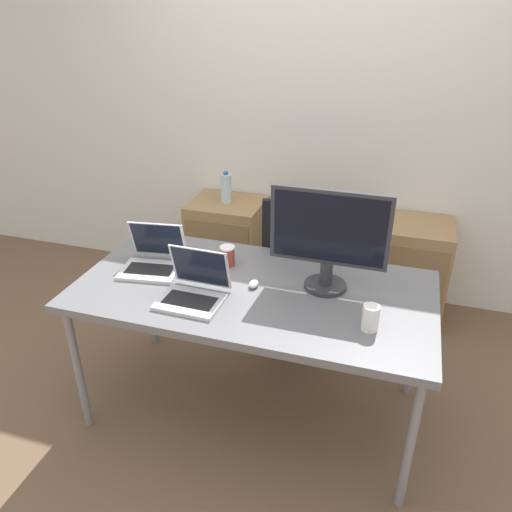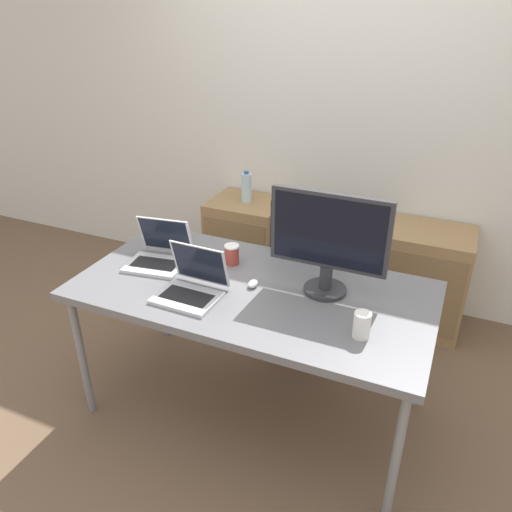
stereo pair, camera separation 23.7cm
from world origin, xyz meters
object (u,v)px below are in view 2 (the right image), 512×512
object	(u,v)px
cabinet_right	(425,279)
mouse	(252,284)
laptop_left	(159,255)
cabinet_left	(247,244)
office_chair	(310,291)
water_bottle	(246,187)
monitor	(329,241)
coffee_cup_white	(362,325)
coffee_cup_brown	(232,254)
laptop_right	(191,286)

from	to	relation	value
cabinet_right	mouse	xyz separation A→B (m)	(-0.73, -1.19, 0.44)
cabinet_right	laptop_left	distance (m)	1.79
cabinet_left	office_chair	bearing A→B (deg)	-36.87
cabinet_right	water_bottle	size ratio (longest dim) A/B	3.09
office_chair	water_bottle	xyz separation A→B (m)	(-0.66, 0.50, 0.42)
water_bottle	monitor	size ratio (longest dim) A/B	0.41
coffee_cup_white	water_bottle	bearing A→B (deg)	130.00
coffee_cup_white	coffee_cup_brown	size ratio (longest dim) A/B	1.09
office_chair	coffee_cup_brown	world-z (taller)	office_chair
cabinet_left	water_bottle	xyz separation A→B (m)	(0.00, 0.00, 0.46)
office_chair	cabinet_left	size ratio (longest dim) A/B	1.49
coffee_cup_brown	cabinet_right	bearing A→B (deg)	47.72
mouse	cabinet_left	bearing A→B (deg)	115.96
office_chair	monitor	world-z (taller)	monitor
office_chair	laptop_left	distance (m)	1.02
mouse	monitor	bearing A→B (deg)	16.48
cabinet_right	monitor	bearing A→B (deg)	-109.94
cabinet_left	coffee_cup_brown	bearing A→B (deg)	-69.21
mouse	laptop_right	bearing A→B (deg)	-141.24
monitor	laptop_right	bearing A→B (deg)	-153.36
cabinet_left	cabinet_right	world-z (taller)	same
water_bottle	coffee_cup_white	size ratio (longest dim) A/B	1.97
monitor	mouse	bearing A→B (deg)	-163.52
monitor	coffee_cup_white	world-z (taller)	monitor
coffee_cup_brown	cabinet_left	bearing A→B (deg)	110.79
laptop_right	mouse	bearing A→B (deg)	38.76
water_bottle	laptop_left	distance (m)	1.17
laptop_right	coffee_cup_white	size ratio (longest dim) A/B	2.56
water_bottle	monitor	bearing A→B (deg)	-50.05
office_chair	coffee_cup_brown	bearing A→B (deg)	-118.25
water_bottle	laptop_right	xyz separation A→B (m)	(0.35, -1.37, 0.02)
cabinet_left	laptop_left	distance (m)	1.26
mouse	coffee_cup_brown	world-z (taller)	coffee_cup_brown
office_chair	laptop_right	bearing A→B (deg)	-109.78
laptop_left	coffee_cup_brown	size ratio (longest dim) A/B	3.04
laptop_left	coffee_cup_brown	world-z (taller)	laptop_left
monitor	coffee_cup_white	xyz separation A→B (m)	(0.24, -0.28, -0.21)
cabinet_left	laptop_left	xyz separation A→B (m)	(0.03, -1.16, 0.47)
water_bottle	coffee_cup_brown	bearing A→B (deg)	-69.25
monitor	mouse	distance (m)	0.43
mouse	coffee_cup_brown	xyz separation A→B (m)	(-0.19, 0.17, 0.04)
cabinet_left	laptop_right	bearing A→B (deg)	-75.71
monitor	coffee_cup_brown	xyz separation A→B (m)	(-0.53, 0.07, -0.22)
office_chair	water_bottle	world-z (taller)	office_chair
office_chair	laptop_left	xyz separation A→B (m)	(-0.63, -0.67, 0.44)
cabinet_left	coffee_cup_brown	xyz separation A→B (m)	(0.39, -1.02, 0.48)
office_chair	cabinet_right	distance (m)	0.82
cabinet_right	office_chair	bearing A→B (deg)	-142.35
cabinet_left	laptop_right	size ratio (longest dim) A/B	2.37
cabinet_left	mouse	xyz separation A→B (m)	(0.58, -1.19, 0.44)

